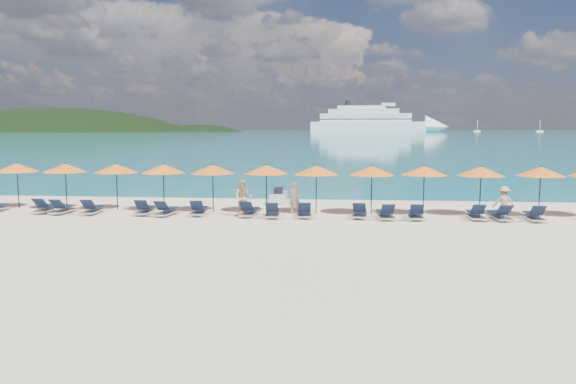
# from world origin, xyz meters

# --- Properties ---
(ground) EXTENTS (1400.00, 1400.00, 0.00)m
(ground) POSITION_xyz_m (0.00, 0.00, 0.00)
(ground) COLOR beige
(sea) EXTENTS (1600.00, 1300.00, 0.01)m
(sea) POSITION_xyz_m (0.00, 660.00, 0.01)
(sea) COLOR #1FA9B2
(sea) RESTS_ON ground
(headland_main) EXTENTS (374.00, 242.00, 126.50)m
(headland_main) POSITION_xyz_m (-300.00, 540.00, -38.00)
(headland_main) COLOR black
(headland_main) RESTS_ON ground
(headland_small) EXTENTS (162.00, 126.00, 85.50)m
(headland_small) POSITION_xyz_m (-150.00, 560.00, -35.00)
(headland_small) COLOR black
(headland_small) RESTS_ON ground
(cruise_ship) EXTENTS (134.35, 30.89, 37.07)m
(cruise_ship) POSITION_xyz_m (36.45, 541.12, 9.65)
(cruise_ship) COLOR white
(cruise_ship) RESTS_ON ground
(sailboat_near) EXTENTS (6.34, 2.11, 11.62)m
(sailboat_near) POSITION_xyz_m (135.42, 564.32, 1.19)
(sailboat_near) COLOR white
(sailboat_near) RESTS_ON ground
(sailboat_far) EXTENTS (6.39, 2.13, 11.72)m
(sailboat_far) POSITION_xyz_m (189.76, 544.88, 1.20)
(sailboat_far) COLOR white
(sailboat_far) RESTS_ON ground
(jetski) EXTENTS (0.86, 2.15, 0.76)m
(jetski) POSITION_xyz_m (-1.07, 8.57, 0.31)
(jetski) COLOR #B3B7C3
(jetski) RESTS_ON ground
(beachgoer_a) EXTENTS (0.55, 0.36, 1.48)m
(beachgoer_a) POSITION_xyz_m (0.16, 4.58, 0.74)
(beachgoer_a) COLOR tan
(beachgoer_a) RESTS_ON ground
(beachgoer_b) EXTENTS (0.81, 0.47, 1.67)m
(beachgoer_b) POSITION_xyz_m (-2.07, 3.62, 0.84)
(beachgoer_b) COLOR tan
(beachgoer_b) RESTS_ON ground
(beachgoer_c) EXTENTS (0.98, 0.57, 1.43)m
(beachgoer_c) POSITION_xyz_m (9.34, 4.21, 0.72)
(beachgoer_c) COLOR tan
(beachgoer_c) RESTS_ON ground
(umbrella_1) EXTENTS (2.10, 2.10, 2.28)m
(umbrella_1) POSITION_xyz_m (-13.50, 5.02, 2.02)
(umbrella_1) COLOR black
(umbrella_1) RESTS_ON ground
(umbrella_2) EXTENTS (2.10, 2.10, 2.28)m
(umbrella_2) POSITION_xyz_m (-11.05, 5.04, 2.02)
(umbrella_2) COLOR black
(umbrella_2) RESTS_ON ground
(umbrella_3) EXTENTS (2.10, 2.10, 2.28)m
(umbrella_3) POSITION_xyz_m (-8.43, 4.91, 2.02)
(umbrella_3) COLOR black
(umbrella_3) RESTS_ON ground
(umbrella_4) EXTENTS (2.10, 2.10, 2.28)m
(umbrella_4) POSITION_xyz_m (-6.13, 4.93, 2.02)
(umbrella_4) COLOR black
(umbrella_4) RESTS_ON ground
(umbrella_5) EXTENTS (2.10, 2.10, 2.28)m
(umbrella_5) POSITION_xyz_m (-3.73, 4.87, 2.02)
(umbrella_5) COLOR black
(umbrella_5) RESTS_ON ground
(umbrella_6) EXTENTS (2.10, 2.10, 2.28)m
(umbrella_6) POSITION_xyz_m (-1.22, 4.99, 2.02)
(umbrella_6) COLOR black
(umbrella_6) RESTS_ON ground
(umbrella_7) EXTENTS (2.10, 2.10, 2.28)m
(umbrella_7) POSITION_xyz_m (1.12, 4.77, 2.02)
(umbrella_7) COLOR black
(umbrella_7) RESTS_ON ground
(umbrella_8) EXTENTS (2.10, 2.10, 2.28)m
(umbrella_8) POSITION_xyz_m (3.64, 4.75, 2.02)
(umbrella_8) COLOR black
(umbrella_8) RESTS_ON ground
(umbrella_9) EXTENTS (2.10, 2.10, 2.28)m
(umbrella_9) POSITION_xyz_m (6.01, 5.02, 2.02)
(umbrella_9) COLOR black
(umbrella_9) RESTS_ON ground
(umbrella_10) EXTENTS (2.10, 2.10, 2.28)m
(umbrella_10) POSITION_xyz_m (8.47, 4.87, 2.02)
(umbrella_10) COLOR black
(umbrella_10) RESTS_ON ground
(umbrella_11) EXTENTS (2.10, 2.10, 2.28)m
(umbrella_11) POSITION_xyz_m (11.08, 5.01, 2.02)
(umbrella_11) COLOR black
(umbrella_11) RESTS_ON ground
(lounger_3) EXTENTS (0.70, 1.73, 0.66)m
(lounger_3) POSITION_xyz_m (-11.46, 3.84, 0.24)
(lounger_3) COLOR silver
(lounger_3) RESTS_ON ground
(lounger_4) EXTENTS (0.65, 1.71, 0.66)m
(lounger_4) POSITION_xyz_m (-10.49, 3.63, 0.24)
(lounger_4) COLOR silver
(lounger_4) RESTS_ON ground
(lounger_5) EXTENTS (0.73, 1.74, 0.66)m
(lounger_5) POSITION_xyz_m (-9.11, 3.69, 0.24)
(lounger_5) COLOR silver
(lounger_5) RESTS_ON ground
(lounger_6) EXTENTS (0.75, 1.74, 0.66)m
(lounger_6) POSITION_xyz_m (-6.66, 3.77, 0.24)
(lounger_6) COLOR silver
(lounger_6) RESTS_ON ground
(lounger_7) EXTENTS (0.79, 1.75, 0.66)m
(lounger_7) POSITION_xyz_m (-5.56, 3.52, 0.24)
(lounger_7) COLOR silver
(lounger_7) RESTS_ON ground
(lounger_8) EXTENTS (0.76, 1.75, 0.66)m
(lounger_8) POSITION_xyz_m (-4.16, 3.85, 0.24)
(lounger_8) COLOR silver
(lounger_8) RESTS_ON ground
(lounger_9) EXTENTS (0.77, 1.75, 0.66)m
(lounger_9) POSITION_xyz_m (-1.82, 3.76, 0.24)
(lounger_9) COLOR silver
(lounger_9) RESTS_ON ground
(lounger_10) EXTENTS (0.75, 1.74, 0.66)m
(lounger_10) POSITION_xyz_m (-0.74, 3.50, 0.24)
(lounger_10) COLOR silver
(lounger_10) RESTS_ON ground
(lounger_11) EXTENTS (0.79, 1.75, 0.66)m
(lounger_11) POSITION_xyz_m (0.65, 3.65, 0.24)
(lounger_11) COLOR silver
(lounger_11) RESTS_ON ground
(lounger_12) EXTENTS (0.74, 1.74, 0.66)m
(lounger_12) POSITION_xyz_m (3.09, 3.79, 0.24)
(lounger_12) COLOR silver
(lounger_12) RESTS_ON ground
(lounger_13) EXTENTS (0.79, 1.75, 0.66)m
(lounger_13) POSITION_xyz_m (4.20, 3.53, 0.24)
(lounger_13) COLOR silver
(lounger_13) RESTS_ON ground
(lounger_14) EXTENTS (0.68, 1.72, 0.66)m
(lounger_14) POSITION_xyz_m (5.49, 3.61, 0.24)
(lounger_14) COLOR silver
(lounger_14) RESTS_ON ground
(lounger_15) EXTENTS (0.64, 1.71, 0.66)m
(lounger_15) POSITION_xyz_m (8.06, 3.82, 0.24)
(lounger_15) COLOR silver
(lounger_15) RESTS_ON ground
(lounger_16) EXTENTS (0.77, 1.75, 0.66)m
(lounger_16) POSITION_xyz_m (9.04, 3.70, 0.24)
(lounger_16) COLOR silver
(lounger_16) RESTS_ON ground
(lounger_17) EXTENTS (0.68, 1.72, 0.66)m
(lounger_17) POSITION_xyz_m (10.44, 3.67, 0.24)
(lounger_17) COLOR silver
(lounger_17) RESTS_ON ground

